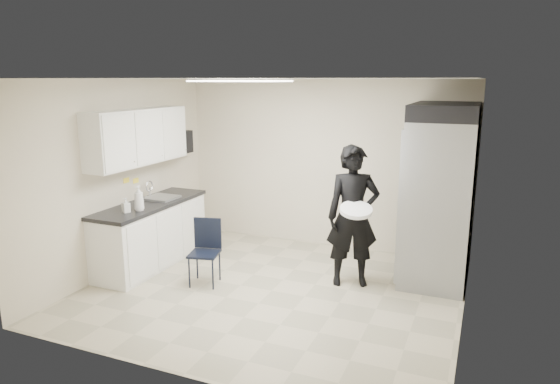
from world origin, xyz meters
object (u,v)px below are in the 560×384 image
at_px(man_tuxedo, 353,216).
at_px(folding_chair, 204,254).
at_px(commercial_fridge, 440,201).
at_px(lower_counter, 152,235).

bearing_deg(man_tuxedo, folding_chair, -179.10).
relative_size(commercial_fridge, man_tuxedo, 1.16).
height_order(folding_chair, man_tuxedo, man_tuxedo).
xyz_separation_m(lower_counter, man_tuxedo, (2.80, 0.42, 0.47)).
bearing_deg(folding_chair, lower_counter, 149.52).
distance_m(lower_counter, man_tuxedo, 2.87).
relative_size(lower_counter, folding_chair, 2.32).
relative_size(commercial_fridge, folding_chair, 2.57).
relative_size(folding_chair, man_tuxedo, 0.45).
xyz_separation_m(commercial_fridge, folding_chair, (-2.72, -1.41, -0.64)).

